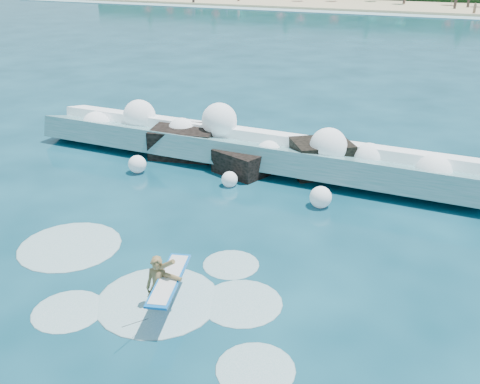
% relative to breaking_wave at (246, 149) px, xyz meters
% --- Properties ---
extents(ground, '(200.00, 200.00, 0.00)m').
position_rel_breaking_wave_xyz_m(ground, '(0.61, -7.23, -0.54)').
color(ground, '#083140').
rests_on(ground, ground).
extents(beach, '(140.00, 20.00, 0.40)m').
position_rel_breaking_wave_xyz_m(beach, '(0.61, 70.77, -0.34)').
color(beach, tan).
rests_on(beach, ground).
extents(wet_band, '(140.00, 5.00, 0.08)m').
position_rel_breaking_wave_xyz_m(wet_band, '(0.61, 59.77, -0.50)').
color(wet_band, silver).
rests_on(wet_band, ground).
extents(breaking_wave, '(18.02, 2.81, 1.55)m').
position_rel_breaking_wave_xyz_m(breaking_wave, '(0.00, 0.00, 0.00)').
color(breaking_wave, teal).
rests_on(breaking_wave, ground).
extents(rock_cluster, '(8.50, 3.51, 1.48)m').
position_rel_breaking_wave_xyz_m(rock_cluster, '(-0.03, -0.32, -0.07)').
color(rock_cluster, black).
rests_on(rock_cluster, ground).
extents(surfer_with_board, '(1.16, 2.85, 1.63)m').
position_rel_breaking_wave_xyz_m(surfer_with_board, '(2.09, -9.63, 0.06)').
color(surfer_with_board, olive).
rests_on(surfer_with_board, ground).
extents(wave_spray, '(15.25, 4.18, 2.25)m').
position_rel_breaking_wave_xyz_m(wave_spray, '(-0.24, -0.18, 0.50)').
color(wave_spray, white).
rests_on(wave_spray, ground).
extents(surf_foam, '(9.06, 5.05, 0.15)m').
position_rel_breaking_wave_xyz_m(surf_foam, '(0.89, -8.99, -0.54)').
color(surf_foam, silver).
rests_on(surf_foam, ground).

